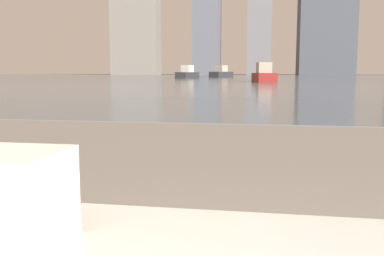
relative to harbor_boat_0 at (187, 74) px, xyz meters
name	(u,v)px	position (x,y,z in m)	size (l,w,h in m)	color
harbor_water	(262,78)	(9.64, 6.55, -0.60)	(180.00, 110.00, 0.01)	slate
harbor_boat_0	(187,74)	(0.00, 0.00, 0.00)	(2.54, 4.74, 1.69)	#2D2D33
harbor_boat_2	(221,73)	(3.44, 10.08, 0.04)	(3.40, 5.11, 1.82)	#2D2D33
harbor_boat_3	(264,75)	(9.92, -19.58, -0.03)	(2.13, 4.44, 1.60)	maroon
skyline_tower_0	(136,27)	(-26.08, 62.55, 12.73)	(13.15, 6.24, 26.68)	gray
skyline_tower_1	(207,30)	(-5.88, 62.55, 11.57)	(6.72, 10.00, 24.34)	slate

